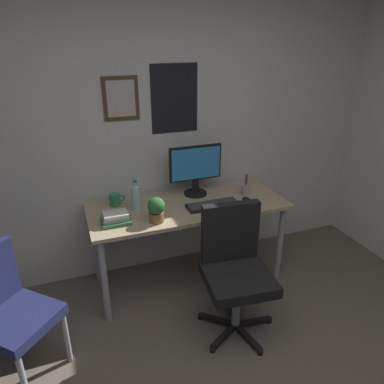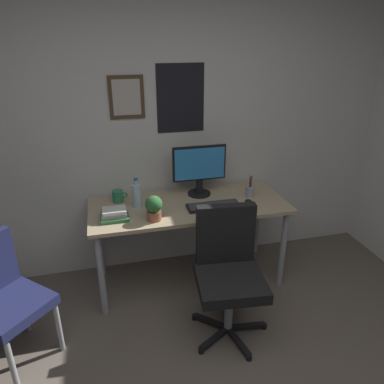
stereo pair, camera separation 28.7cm
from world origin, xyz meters
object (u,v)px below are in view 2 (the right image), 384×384
object	(u,v)px
office_chair	(228,267)
keyboard	(214,206)
pen_cup	(250,191)
monitor	(199,168)
book_stack_left	(114,214)
coffee_mug_near	(118,196)
potted_plant	(154,207)
side_chair	(3,295)
computer_mouse	(249,202)
water_bottle	(137,195)

from	to	relation	value
office_chair	keyboard	distance (m)	0.56
pen_cup	monitor	bearing A→B (deg)	158.16
office_chair	book_stack_left	bearing A→B (deg)	145.69
coffee_mug_near	potted_plant	size ratio (longest dim) A/B	0.65
coffee_mug_near	pen_cup	bearing A→B (deg)	-9.03
office_chair	side_chair	xyz separation A→B (m)	(-1.49, 0.09, -0.03)
coffee_mug_near	pen_cup	xyz separation A→B (m)	(1.10, -0.17, 0.00)
coffee_mug_near	potted_plant	world-z (taller)	potted_plant
office_chair	computer_mouse	xyz separation A→B (m)	(0.34, 0.49, 0.24)
monitor	coffee_mug_near	bearing A→B (deg)	178.96
pen_cup	computer_mouse	bearing A→B (deg)	-112.94
keyboard	water_bottle	size ratio (longest dim) A/B	1.70
monitor	water_bottle	size ratio (longest dim) A/B	1.82
computer_mouse	book_stack_left	xyz separation A→B (m)	(-1.09, 0.02, 0.02)
computer_mouse	pen_cup	bearing A→B (deg)	67.06
keyboard	water_bottle	bearing A→B (deg)	165.86
potted_plant	office_chair	bearing A→B (deg)	-42.54
potted_plant	pen_cup	distance (m)	0.88
water_bottle	book_stack_left	distance (m)	0.25
book_stack_left	water_bottle	bearing A→B (deg)	38.93
monitor	computer_mouse	distance (m)	0.51
water_bottle	book_stack_left	xyz separation A→B (m)	(-0.19, -0.15, -0.07)
computer_mouse	book_stack_left	world-z (taller)	book_stack_left
office_chair	computer_mouse	distance (m)	0.64
office_chair	book_stack_left	size ratio (longest dim) A/B	4.49
monitor	pen_cup	xyz separation A→B (m)	(0.40, -0.16, -0.19)
monitor	computer_mouse	bearing A→B (deg)	-41.23
keyboard	potted_plant	size ratio (longest dim) A/B	2.21
monitor	water_bottle	world-z (taller)	monitor
keyboard	pen_cup	size ratio (longest dim) A/B	2.15
monitor	pen_cup	bearing A→B (deg)	-21.84
computer_mouse	water_bottle	xyz separation A→B (m)	(-0.90, 0.17, 0.09)
water_bottle	computer_mouse	bearing A→B (deg)	-10.75
office_chair	book_stack_left	distance (m)	0.93
side_chair	monitor	size ratio (longest dim) A/B	1.90
keyboard	coffee_mug_near	world-z (taller)	coffee_mug_near
computer_mouse	potted_plant	xyz separation A→B (m)	(-0.80, -0.07, 0.09)
keyboard	computer_mouse	xyz separation A→B (m)	(0.30, -0.02, 0.01)
keyboard	potted_plant	xyz separation A→B (m)	(-0.50, -0.09, 0.09)
potted_plant	computer_mouse	bearing A→B (deg)	5.33
monitor	pen_cup	world-z (taller)	monitor
office_chair	water_bottle	bearing A→B (deg)	129.92
side_chair	potted_plant	distance (m)	1.14
potted_plant	pen_cup	bearing A→B (deg)	14.07
monitor	keyboard	world-z (taller)	monitor
computer_mouse	coffee_mug_near	world-z (taller)	coffee_mug_near
computer_mouse	book_stack_left	size ratio (longest dim) A/B	0.52
pen_cup	book_stack_left	bearing A→B (deg)	-173.84
coffee_mug_near	water_bottle	bearing A→B (deg)	-45.22
pen_cup	book_stack_left	size ratio (longest dim) A/B	0.95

